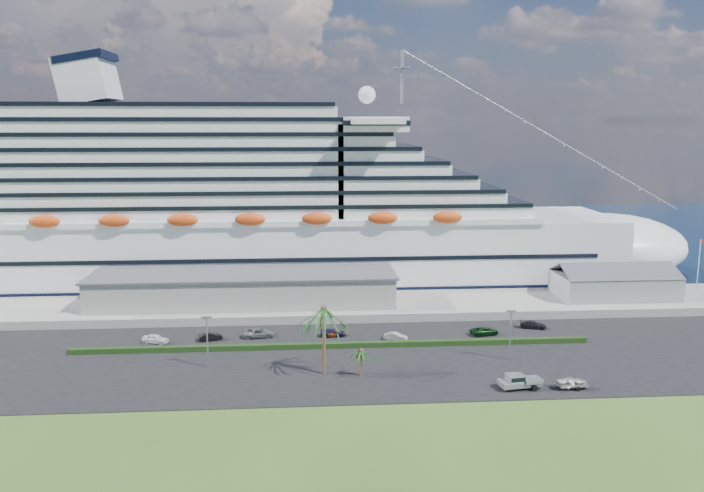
{
  "coord_description": "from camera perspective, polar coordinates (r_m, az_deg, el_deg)",
  "views": [
    {
      "loc": [
        -12.92,
        -95.39,
        38.03
      ],
      "look_at": [
        -3.86,
        30.0,
        15.14
      ],
      "focal_mm": 35.0,
      "sensor_mm": 36.0,
      "label": 1
    }
  ],
  "objects": [
    {
      "name": "parked_car_4",
      "position": [
        123.53,
        -1.29,
        -7.26
      ],
      "size": [
        3.77,
        2.0,
        1.22
      ],
      "primitive_type": "imported",
      "rotation": [
        0.0,
        0.0,
        1.73
      ],
      "color": "maroon",
      "rests_on": "asphalt_lot"
    },
    {
      "name": "water",
      "position": [
        228.94,
        -0.84,
        0.76
      ],
      "size": [
        420.0,
        160.0,
        0.02
      ],
      "primitive_type": "cube",
      "color": "black",
      "rests_on": "ground"
    },
    {
      "name": "wharf",
      "position": [
        140.98,
        1.28,
        -4.95
      ],
      "size": [
        240.0,
        20.0,
        1.8
      ],
      "primitive_type": "cube",
      "color": "gray",
      "rests_on": "ground"
    },
    {
      "name": "parked_car_6",
      "position": [
        126.67,
        10.96,
        -6.95
      ],
      "size": [
        5.61,
        3.53,
        1.44
      ],
      "primitive_type": "imported",
      "rotation": [
        0.0,
        0.0,
        1.81
      ],
      "color": "black",
      "rests_on": "asphalt_lot"
    },
    {
      "name": "parked_car_0",
      "position": [
        124.65,
        -16.02,
        -7.42
      ],
      "size": [
        4.96,
        3.22,
        1.57
      ],
      "primitive_type": "imported",
      "rotation": [
        0.0,
        0.0,
        1.25
      ],
      "color": "white",
      "rests_on": "asphalt_lot"
    },
    {
      "name": "lamp_post_right",
      "position": [
        113.32,
        13.04,
        -6.72
      ],
      "size": [
        1.6,
        0.35,
        8.27
      ],
      "color": "gray",
      "rests_on": "asphalt_lot"
    },
    {
      "name": "lamp_post_left",
      "position": [
        109.48,
        -11.95,
        -7.28
      ],
      "size": [
        1.6,
        0.35,
        8.27
      ],
      "color": "gray",
      "rests_on": "asphalt_lot"
    },
    {
      "name": "port_shed",
      "position": [
        153.87,
        20.97,
        -3.0
      ],
      "size": [
        24.0,
        12.31,
        7.37
      ],
      "color": "gray",
      "rests_on": "wharf"
    },
    {
      "name": "palm_tall",
      "position": [
        103.53,
        -2.36,
        -5.86
      ],
      "size": [
        8.82,
        8.82,
        11.13
      ],
      "color": "#47301E",
      "rests_on": "ground"
    },
    {
      "name": "pickup_truck",
      "position": [
        103.22,
        13.75,
        -10.84
      ],
      "size": [
        6.33,
        3.09,
        2.14
      ],
      "color": "black",
      "rests_on": "asphalt_lot"
    },
    {
      "name": "flagpole",
      "position": [
        161.55,
        26.87,
        -1.42
      ],
      "size": [
        1.08,
        0.16,
        12.0
      ],
      "color": "silver",
      "rests_on": "wharf"
    },
    {
      "name": "asphalt_lot",
      "position": [
        113.7,
        2.67,
        -9.2
      ],
      "size": [
        140.0,
        38.0,
        0.12
      ],
      "primitive_type": "cube",
      "color": "black",
      "rests_on": "ground"
    },
    {
      "name": "ground",
      "position": [
        103.5,
        3.4,
        -11.26
      ],
      "size": [
        420.0,
        420.0,
        0.0
      ],
      "primitive_type": "plane",
      "color": "#3A541C",
      "rests_on": "ground"
    },
    {
      "name": "parked_car_2",
      "position": [
        124.23,
        -7.76,
        -7.17
      ],
      "size": [
        5.87,
        3.34,
        1.55
      ],
      "primitive_type": "imported",
      "rotation": [
        0.0,
        0.0,
        1.71
      ],
      "color": "gray",
      "rests_on": "asphalt_lot"
    },
    {
      "name": "parked_car_7",
      "position": [
        132.54,
        14.83,
        -6.34
      ],
      "size": [
        5.2,
        3.3,
        1.4
      ],
      "primitive_type": "imported",
      "rotation": [
        0.0,
        0.0,
        1.27
      ],
      "color": "black",
      "rests_on": "asphalt_lot"
    },
    {
      "name": "hedge",
      "position": [
        117.62,
        -1.54,
        -8.25
      ],
      "size": [
        88.0,
        1.1,
        0.9
      ],
      "primitive_type": "cube",
      "color": "black",
      "rests_on": "asphalt_lot"
    },
    {
      "name": "parked_car_5",
      "position": [
        121.69,
        3.65,
        -7.52
      ],
      "size": [
        4.36,
        2.84,
        1.36
      ],
      "primitive_type": "imported",
      "rotation": [
        0.0,
        0.0,
        1.2
      ],
      "color": "#ACADB3",
      "rests_on": "asphalt_lot"
    },
    {
      "name": "palm_short",
      "position": [
        104.09,
        0.75,
        -8.96
      ],
      "size": [
        3.53,
        3.53,
        4.56
      ],
      "color": "#47301E",
      "rests_on": "ground"
    },
    {
      "name": "boat_trailer",
      "position": [
        105.26,
        17.94,
        -10.7
      ],
      "size": [
        5.57,
        3.76,
        1.58
      ],
      "color": "gray",
      "rests_on": "asphalt_lot"
    },
    {
      "name": "parked_car_1",
      "position": [
        123.95,
        -11.71,
        -7.37
      ],
      "size": [
        4.46,
        2.75,
        1.39
      ],
      "primitive_type": "imported",
      "rotation": [
        0.0,
        0.0,
        1.9
      ],
      "color": "black",
      "rests_on": "asphalt_lot"
    },
    {
      "name": "terminal_building",
      "position": [
        139.88,
        -8.98,
        -3.46
      ],
      "size": [
        61.0,
        15.0,
        6.3
      ],
      "color": "gray",
      "rests_on": "wharf"
    },
    {
      "name": "cruise_ship",
      "position": [
        161.04,
        -7.17,
        2.63
      ],
      "size": [
        191.0,
        38.0,
        54.0
      ],
      "color": "silver",
      "rests_on": "ground"
    },
    {
      "name": "parked_car_3",
      "position": [
        123.64,
        -1.6,
        -7.21
      ],
      "size": [
        4.68,
        2.06,
        1.34
      ],
      "primitive_type": "imported",
      "rotation": [
        0.0,
        0.0,
        1.61
      ],
      "color": "#1B154A",
      "rests_on": "asphalt_lot"
    }
  ]
}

